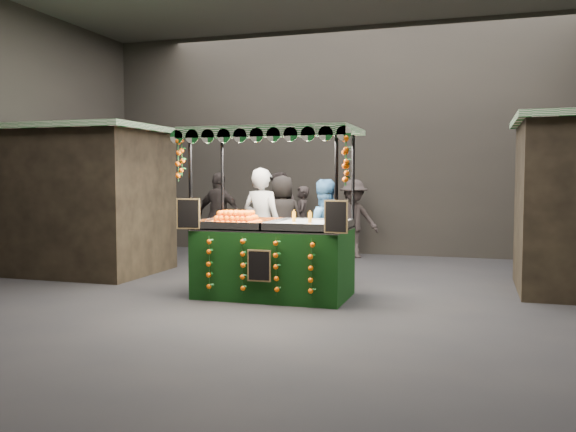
% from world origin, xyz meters
% --- Properties ---
extents(ground, '(12.00, 12.00, 0.00)m').
position_xyz_m(ground, '(0.00, 0.00, 0.00)').
color(ground, black).
rests_on(ground, ground).
extents(market_hall, '(12.10, 10.10, 5.05)m').
position_xyz_m(market_hall, '(0.00, 0.00, 3.38)').
color(market_hall, black).
rests_on(market_hall, ground).
extents(neighbour_stall_left, '(3.00, 2.20, 2.60)m').
position_xyz_m(neighbour_stall_left, '(-4.40, 1.00, 1.31)').
color(neighbour_stall_left, black).
rests_on(neighbour_stall_left, ground).
extents(juice_stall, '(2.46, 1.45, 2.38)m').
position_xyz_m(juice_stall, '(-0.34, -0.15, 0.74)').
color(juice_stall, black).
rests_on(juice_stall, ground).
extents(vendor_grey, '(0.75, 0.56, 1.85)m').
position_xyz_m(vendor_grey, '(-0.91, 0.95, 0.93)').
color(vendor_grey, slate).
rests_on(vendor_grey, ground).
extents(vendor_blue, '(0.99, 0.90, 1.67)m').
position_xyz_m(vendor_blue, '(0.09, 1.02, 0.84)').
color(vendor_blue, '#285181').
rests_on(vendor_blue, ground).
extents(shopper_0, '(0.66, 0.44, 1.80)m').
position_xyz_m(shopper_0, '(-3.96, 2.16, 0.90)').
color(shopper_0, black).
rests_on(shopper_0, ground).
extents(shopper_1, '(1.07, 1.04, 1.73)m').
position_xyz_m(shopper_1, '(3.80, 3.05, 0.87)').
color(shopper_1, '#282220').
rests_on(shopper_1, ground).
extents(shopper_2, '(1.11, 0.60, 1.80)m').
position_xyz_m(shopper_2, '(-2.81, 3.56, 0.90)').
color(shopper_2, '#282221').
rests_on(shopper_2, ground).
extents(shopper_3, '(1.23, 1.08, 1.65)m').
position_xyz_m(shopper_3, '(-0.07, 4.30, 0.83)').
color(shopper_3, '#2C2524').
rests_on(shopper_3, ground).
extents(shopper_4, '(1.01, 0.93, 1.74)m').
position_xyz_m(shopper_4, '(-1.26, 3.11, 0.87)').
color(shopper_4, '#282320').
rests_on(shopper_4, ground).
extents(shopper_5, '(1.37, 1.53, 1.68)m').
position_xyz_m(shopper_5, '(3.85, 2.16, 0.84)').
color(shopper_5, black).
rests_on(shopper_5, ground).
extents(shopper_6, '(0.51, 0.63, 1.50)m').
position_xyz_m(shopper_6, '(-1.29, 4.60, 0.75)').
color(shopper_6, '#2D2524').
rests_on(shopper_6, ground).
extents(shopper_7, '(1.11, 1.04, 1.81)m').
position_xyz_m(shopper_7, '(-1.56, 3.83, 0.90)').
color(shopper_7, '#2A2322').
rests_on(shopper_7, ground).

